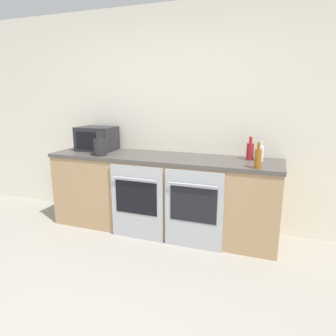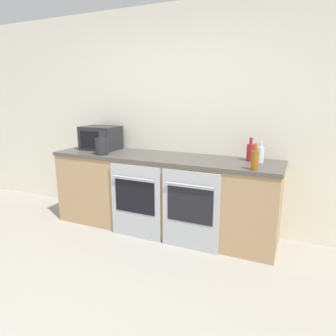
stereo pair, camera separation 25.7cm
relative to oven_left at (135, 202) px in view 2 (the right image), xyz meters
The scene contains 10 objects.
ground_plane 1.56m from the oven_left, 83.53° to the right, with size 16.00×16.00×0.00m, color gray.
wall_back 1.12m from the oven_left, 76.15° to the left, with size 10.00×0.06×2.60m.
counter_back 0.38m from the oven_left, 63.30° to the left, with size 2.67×0.66×0.90m.
oven_left is the anchor object (origin of this frame).
oven_right 0.65m from the oven_left, ahead, with size 0.61×0.06×0.84m.
microwave 1.05m from the oven_left, 150.70° to the left, with size 0.46×0.36×0.30m.
bottle_clear 1.43m from the oven_left, 19.62° to the left, with size 0.07×0.07×0.22m.
bottle_red 1.36m from the oven_left, 22.92° to the left, with size 0.08×0.08×0.25m.
bottle_amber 1.37m from the oven_left, ahead, with size 0.06×0.06×0.25m.
kettle 0.78m from the oven_left, 166.15° to the left, with size 0.15×0.15×0.20m.
Camera 2 is at (1.45, -1.23, 1.57)m, focal length 32.00 mm.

